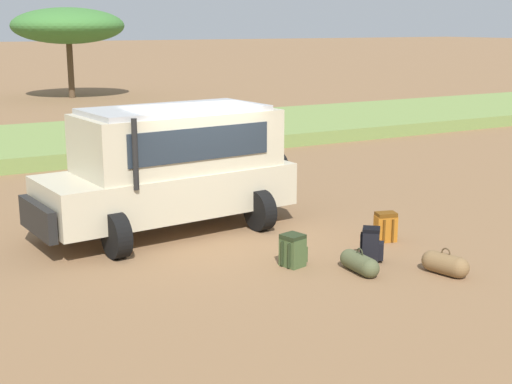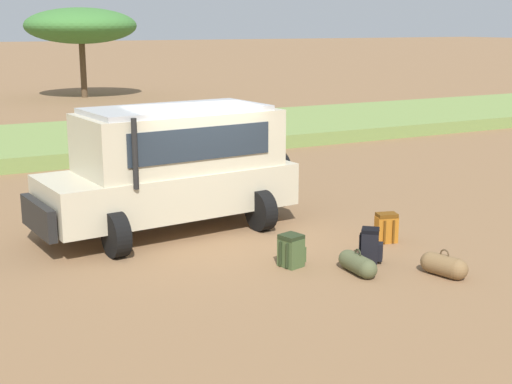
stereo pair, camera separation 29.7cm
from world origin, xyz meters
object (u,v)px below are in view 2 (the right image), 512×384
(backpack_cluster_center, at_px, (371,246))
(duffel_bag_low_black_case, at_px, (444,265))
(backpack_near_rear_wheel, at_px, (291,251))
(acacia_tree_centre_back, at_px, (81,26))
(safari_vehicle, at_px, (173,166))
(duffel_bag_soft_canvas, at_px, (358,264))
(backpack_beside_front_wheel, at_px, (386,228))

(backpack_cluster_center, xyz_separation_m, duffel_bag_low_black_case, (0.64, -1.11, -0.12))
(backpack_cluster_center, height_order, duffel_bag_low_black_case, backpack_cluster_center)
(duffel_bag_low_black_case, bearing_deg, backpack_cluster_center, 120.09)
(backpack_near_rear_wheel, distance_m, acacia_tree_centre_back, 30.32)
(safari_vehicle, relative_size, backpack_cluster_center, 9.09)
(backpack_near_rear_wheel, xyz_separation_m, duffel_bag_low_black_case, (1.95, -1.56, -0.10))
(backpack_cluster_center, bearing_deg, backpack_near_rear_wheel, 160.85)
(duffel_bag_soft_canvas, bearing_deg, backpack_beside_front_wheel, 38.17)
(duffel_bag_low_black_case, bearing_deg, backpack_beside_front_wheel, 80.68)
(duffel_bag_soft_canvas, bearing_deg, backpack_near_rear_wheel, 133.72)
(backpack_beside_front_wheel, xyz_separation_m, backpack_near_rear_wheel, (-2.26, -0.35, 0.00))
(safari_vehicle, height_order, backpack_near_rear_wheel, safari_vehicle)
(backpack_near_rear_wheel, bearing_deg, duffel_bag_soft_canvas, -46.28)
(duffel_bag_low_black_case, xyz_separation_m, duffel_bag_soft_canvas, (-1.17, 0.75, -0.01))
(duffel_bag_low_black_case, bearing_deg, acacia_tree_centre_back, 85.78)
(backpack_near_rear_wheel, height_order, duffel_bag_soft_canvas, backpack_near_rear_wheel)
(backpack_near_rear_wheel, relative_size, duffel_bag_low_black_case, 0.68)
(safari_vehicle, xyz_separation_m, duffel_bag_soft_canvas, (1.70, -3.79, -1.13))
(backpack_cluster_center, bearing_deg, acacia_tree_centre_back, 84.41)
(duffel_bag_low_black_case, distance_m, duffel_bag_soft_canvas, 1.39)
(backpack_cluster_center, distance_m, backpack_near_rear_wheel, 1.38)
(backpack_cluster_center, xyz_separation_m, duffel_bag_soft_canvas, (-0.53, -0.36, -0.13))
(backpack_near_rear_wheel, height_order, duffel_bag_low_black_case, backpack_near_rear_wheel)
(safari_vehicle, distance_m, backpack_beside_front_wheel, 4.25)
(duffel_bag_soft_canvas, xyz_separation_m, acacia_tree_centre_back, (3.48, 30.62, 3.71))
(backpack_beside_front_wheel, relative_size, duffel_bag_soft_canvas, 0.63)
(acacia_tree_centre_back, bearing_deg, backpack_beside_front_wheel, -93.89)
(backpack_near_rear_wheel, xyz_separation_m, acacia_tree_centre_back, (4.26, 29.80, 3.60))
(backpack_near_rear_wheel, relative_size, acacia_tree_centre_back, 0.09)
(safari_vehicle, distance_m, acacia_tree_centre_back, 27.44)
(duffel_bag_low_black_case, height_order, acacia_tree_centre_back, acacia_tree_centre_back)
(backpack_cluster_center, xyz_separation_m, backpack_near_rear_wheel, (-1.30, 0.45, -0.02))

